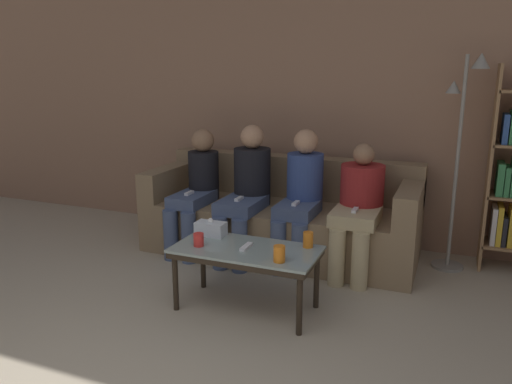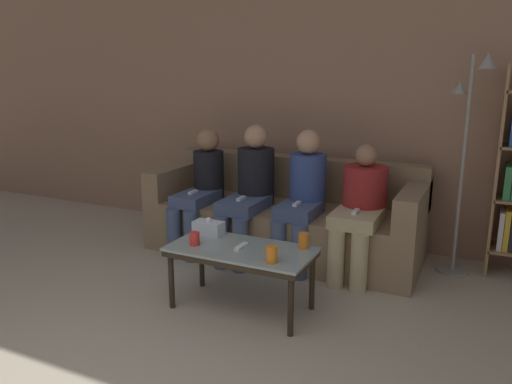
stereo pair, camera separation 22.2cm
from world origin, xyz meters
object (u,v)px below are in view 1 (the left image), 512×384
(couch, at_px, (281,218))
(cup_near_right, at_px, (279,254))
(coffee_table, at_px, (246,255))
(standing_lamp, at_px, (462,141))
(seated_person_left_end, at_px, (197,187))
(cup_far_center, at_px, (308,240))
(seated_person_mid_right, at_px, (301,193))
(cup_near_left, at_px, (199,240))
(tissue_box, at_px, (211,229))
(seated_person_right_end, at_px, (359,204))
(seated_person_mid_left, at_px, (247,188))
(game_remote, at_px, (246,247))

(couch, relative_size, cup_near_right, 22.73)
(coffee_table, bearing_deg, standing_lamp, 45.86)
(cup_near_right, bearing_deg, couch, 108.66)
(cup_near_right, height_order, standing_lamp, standing_lamp)
(standing_lamp, xyz_separation_m, seated_person_left_end, (-2.21, -0.41, -0.49))
(standing_lamp, bearing_deg, cup_far_center, -128.21)
(standing_lamp, relative_size, seated_person_mid_right, 1.53)
(cup_near_left, distance_m, tissue_box, 0.24)
(cup_near_right, distance_m, seated_person_left_end, 1.62)
(standing_lamp, bearing_deg, coffee_table, -134.14)
(cup_near_left, height_order, cup_far_center, cup_far_center)
(couch, bearing_deg, cup_near_left, -97.34)
(seated_person_mid_right, relative_size, seated_person_right_end, 1.09)
(tissue_box, relative_size, seated_person_left_end, 0.20)
(standing_lamp, distance_m, seated_person_right_end, 0.96)
(seated_person_left_end, xyz_separation_m, seated_person_mid_right, (0.99, 0.03, 0.03))
(seated_person_mid_right, bearing_deg, seated_person_mid_left, -178.49)
(coffee_table, bearing_deg, seated_person_right_end, 59.00)
(seated_person_mid_left, bearing_deg, game_remote, -67.21)
(standing_lamp, height_order, seated_person_right_end, standing_lamp)
(coffee_table, bearing_deg, tissue_box, 156.52)
(standing_lamp, height_order, seated_person_left_end, standing_lamp)
(couch, xyz_separation_m, standing_lamp, (1.47, 0.16, 0.77))
(coffee_table, distance_m, seated_person_mid_left, 1.07)
(cup_far_center, xyz_separation_m, seated_person_mid_right, (-0.30, 0.80, 0.12))
(coffee_table, bearing_deg, seated_person_left_end, 133.55)
(game_remote, xyz_separation_m, seated_person_left_end, (-0.90, 0.94, 0.13))
(game_remote, xyz_separation_m, seated_person_mid_left, (-0.40, 0.96, 0.17))
(standing_lamp, distance_m, seated_person_mid_left, 1.81)
(coffee_table, bearing_deg, seated_person_mid_left, 112.79)
(game_remote, bearing_deg, cup_near_right, -27.05)
(standing_lamp, relative_size, seated_person_left_end, 1.59)
(tissue_box, distance_m, seated_person_right_end, 1.24)
(cup_near_right, xyz_separation_m, cup_far_center, (0.09, 0.33, 0.00))
(seated_person_mid_left, bearing_deg, seated_person_mid_right, 1.51)
(standing_lamp, distance_m, seated_person_mid_right, 1.36)
(couch, height_order, seated_person_left_end, seated_person_left_end)
(coffee_table, distance_m, cup_near_right, 0.34)
(seated_person_left_end, bearing_deg, cup_near_left, -60.80)
(cup_near_right, xyz_separation_m, standing_lamp, (1.02, 1.50, 0.58))
(tissue_box, height_order, seated_person_mid_left, seated_person_mid_left)
(cup_far_center, xyz_separation_m, seated_person_mid_left, (-0.79, 0.78, 0.12))
(cup_near_right, distance_m, seated_person_mid_right, 1.15)
(cup_far_center, bearing_deg, coffee_table, -155.32)
(cup_far_center, height_order, standing_lamp, standing_lamp)
(cup_near_right, distance_m, seated_person_mid_left, 1.32)
(coffee_table, distance_m, standing_lamp, 2.00)
(couch, distance_m, seated_person_left_end, 0.83)
(game_remote, distance_m, seated_person_mid_left, 1.06)
(coffee_table, xyz_separation_m, seated_person_left_end, (-0.90, 0.94, 0.19))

